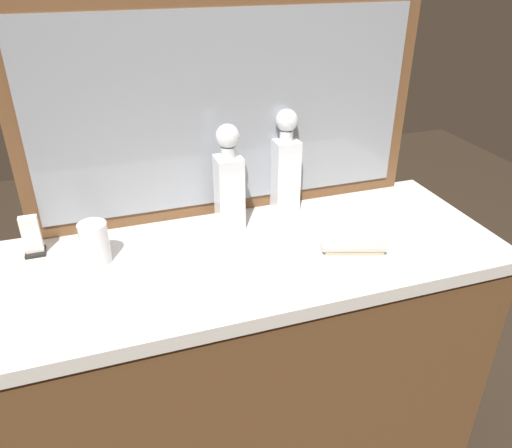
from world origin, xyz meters
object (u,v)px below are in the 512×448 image
(crystal_decanter_far_right, at_px, (285,170))
(silver_brush_front, at_px, (354,247))
(crystal_tumbler_rear, at_px, (95,245))
(napkin_holder, at_px, (32,238))
(crystal_decanter_front, at_px, (229,187))

(crystal_decanter_far_right, relative_size, silver_brush_front, 1.75)
(crystal_tumbler_rear, distance_m, napkin_holder, 0.18)
(crystal_decanter_far_right, bearing_deg, silver_brush_front, -74.72)
(silver_brush_front, xyz_separation_m, napkin_holder, (-0.80, 0.26, 0.03))
(crystal_decanter_far_right, bearing_deg, crystal_decanter_front, -163.50)
(napkin_holder, bearing_deg, silver_brush_front, -17.75)
(crystal_decanter_far_right, distance_m, silver_brush_front, 0.33)
(napkin_holder, bearing_deg, crystal_decanter_far_right, 3.22)
(silver_brush_front, relative_size, napkin_holder, 1.62)
(crystal_decanter_far_right, height_order, napkin_holder, crystal_decanter_far_right)
(crystal_decanter_far_right, bearing_deg, crystal_tumbler_rear, -166.86)
(crystal_decanter_front, relative_size, crystal_tumbler_rear, 2.76)
(crystal_tumbler_rear, bearing_deg, crystal_decanter_far_right, 13.14)
(crystal_decanter_front, relative_size, silver_brush_front, 1.70)
(crystal_decanter_front, distance_m, crystal_tumbler_rear, 0.39)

